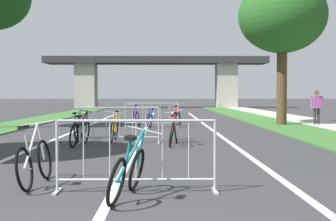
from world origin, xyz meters
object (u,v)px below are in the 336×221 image
(crowd_barrier_nearest, at_px, (136,156))
(bicycle_black_5, at_px, (80,132))
(tree_right_oak_near, at_px, (282,17))
(pedestrian_pushing_bike, at_px, (317,104))
(bicycle_teal_8, at_px, (128,172))
(bicycle_white_4, at_px, (175,130))
(crowd_barrier_second, at_px, (119,125))
(bicycle_yellow_9, at_px, (115,129))
(bicycle_silver_7, at_px, (35,161))
(crowd_barrier_third, at_px, (152,115))
(bicycle_purple_6, at_px, (136,118))
(bicycle_red_3, at_px, (172,131))
(bicycle_green_2, at_px, (79,130))
(bicycle_orange_0, at_px, (178,118))
(bicycle_blue_1, at_px, (150,119))

(crowd_barrier_nearest, bearing_deg, bicycle_black_5, 107.52)
(tree_right_oak_near, bearing_deg, pedestrian_pushing_bike, -11.23)
(tree_right_oak_near, height_order, bicycle_teal_8, tree_right_oak_near)
(bicycle_white_4, xyz_separation_m, bicycle_teal_8, (-0.82, -7.48, 0.00))
(crowd_barrier_second, bearing_deg, bicycle_yellow_9, 112.42)
(bicycle_black_5, xyz_separation_m, bicycle_silver_7, (0.28, -5.46, 0.01))
(crowd_barrier_second, xyz_separation_m, bicycle_silver_7, (-0.73, -6.07, -0.15))
(crowd_barrier_second, xyz_separation_m, bicycle_black_5, (-1.02, -0.61, -0.15))
(bicycle_yellow_9, bearing_deg, crowd_barrier_third, -97.94)
(bicycle_purple_6, height_order, bicycle_teal_8, bicycle_purple_6)
(crowd_barrier_second, distance_m, bicycle_yellow_9, 0.52)
(bicycle_red_3, bearing_deg, bicycle_purple_6, 101.53)
(bicycle_yellow_9, bearing_deg, bicycle_teal_8, 98.35)
(bicycle_red_3, distance_m, bicycle_purple_6, 7.50)
(crowd_barrier_nearest, height_order, crowd_barrier_second, same)
(bicycle_green_2, distance_m, pedestrian_pushing_bike, 11.56)
(crowd_barrier_nearest, relative_size, crowd_barrier_third, 1.00)
(bicycle_white_4, bearing_deg, bicycle_green_2, 178.62)
(crowd_barrier_third, distance_m, bicycle_yellow_9, 6.19)
(bicycle_white_4, bearing_deg, crowd_barrier_third, 98.52)
(tree_right_oak_near, relative_size, bicycle_black_5, 3.97)
(bicycle_teal_8, xyz_separation_m, pedestrian_pushing_bike, (7.36, 14.27, 0.61))
(bicycle_red_3, xyz_separation_m, bicycle_teal_8, (-0.72, -6.56, -0.03))
(bicycle_teal_8, distance_m, pedestrian_pushing_bike, 16.06)
(tree_right_oak_near, bearing_deg, bicycle_teal_8, -111.90)
(crowd_barrier_second, distance_m, pedestrian_pushing_bike, 10.92)
(bicycle_teal_8, bearing_deg, bicycle_red_3, 95.21)
(crowd_barrier_second, relative_size, crowd_barrier_third, 1.00)
(bicycle_black_5, relative_size, bicycle_purple_6, 0.99)
(crowd_barrier_third, distance_m, bicycle_silver_7, 12.73)
(bicycle_orange_0, bearing_deg, pedestrian_pushing_bike, 8.51)
(bicycle_purple_6, distance_m, pedestrian_pushing_bike, 8.09)
(crowd_barrier_second, height_order, bicycle_teal_8, crowd_barrier_second)
(crowd_barrier_nearest, distance_m, pedestrian_pushing_bike, 15.64)
(tree_right_oak_near, bearing_deg, bicycle_green_2, -138.59)
(tree_right_oak_near, height_order, bicycle_yellow_9, tree_right_oak_near)
(bicycle_green_2, distance_m, bicycle_purple_6, 6.48)
(pedestrian_pushing_bike, bearing_deg, bicycle_green_2, 27.52)
(bicycle_silver_7, height_order, bicycle_teal_8, bicycle_silver_7)
(bicycle_orange_0, bearing_deg, tree_right_oak_near, 12.50)
(bicycle_white_4, bearing_deg, crowd_barrier_second, -162.78)
(bicycle_red_3, xyz_separation_m, bicycle_white_4, (0.10, 0.92, -0.03))
(crowd_barrier_second, relative_size, pedestrian_pushing_bike, 1.47)
(bicycle_blue_1, bearing_deg, crowd_barrier_nearest, -97.11)
(tree_right_oak_near, distance_m, pedestrian_pushing_bike, 4.23)
(bicycle_silver_7, bearing_deg, tree_right_oak_near, 63.14)
(bicycle_blue_1, bearing_deg, bicycle_orange_0, 29.08)
(crowd_barrier_third, xyz_separation_m, pedestrian_pushing_bike, (7.37, 0.69, 0.45))
(crowd_barrier_nearest, xyz_separation_m, bicycle_teal_8, (-0.09, -0.43, -0.16))
(crowd_barrier_nearest, bearing_deg, bicycle_silver_7, 162.38)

